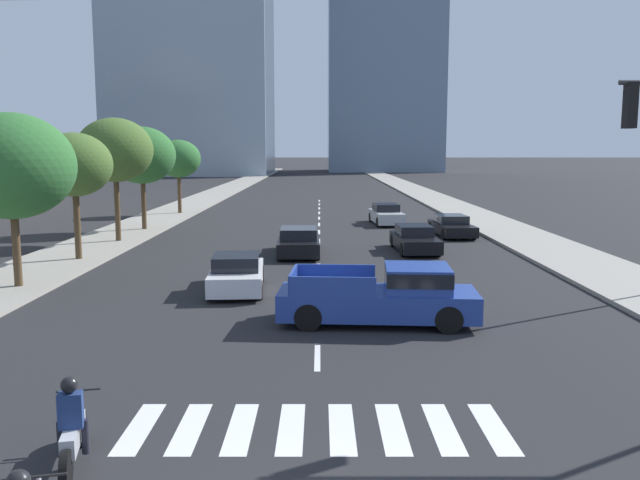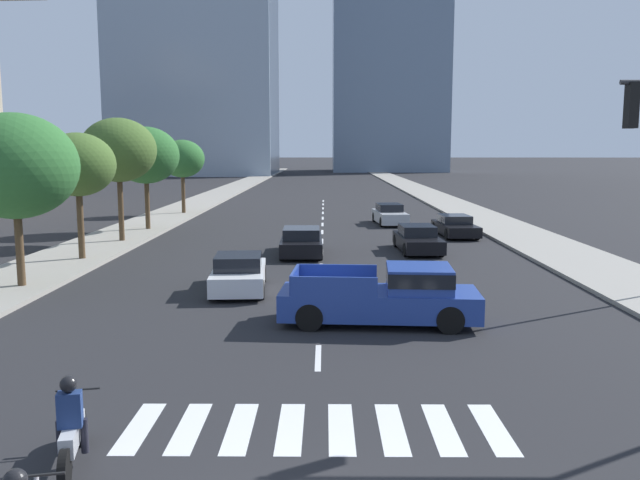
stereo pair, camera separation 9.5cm
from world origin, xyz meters
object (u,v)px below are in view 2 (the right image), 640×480
sedan_black_0 (455,226)px  street_tree_third (118,150)px  sedan_black_1 (302,242)px  street_tree_nearest (14,166)px  sedan_white_4 (239,274)px  street_tree_fifth (182,159)px  pickup_truck (389,296)px  motorcycle_lead (72,430)px  sedan_silver_2 (390,215)px  street_tree_second (78,165)px  street_tree_fourth (146,155)px  sedan_black_3 (418,239)px

sedan_black_0 → street_tree_third: bearing=-83.8°
street_tree_third → sedan_black_1: bearing=-21.4°
sedan_black_0 → street_tree_nearest: 23.61m
street_tree_nearest → sedan_white_4: bearing=-1.1°
sedan_white_4 → street_tree_fifth: size_ratio=0.79×
pickup_truck → street_tree_third: 20.82m
motorcycle_lead → sedan_silver_2: (8.23, 33.64, 0.04)m
sedan_white_4 → street_tree_second: bearing=48.2°
sedan_silver_2 → street_tree_second: street_tree_second is taller
sedan_white_4 → street_tree_third: size_ratio=0.68×
street_tree_third → street_tree_fifth: street_tree_third is taller
sedan_black_0 → street_tree_nearest: (-18.17, -14.60, 3.78)m
street_tree_third → street_tree_fourth: 5.17m
pickup_truck → street_tree_second: bearing=144.1°
sedan_black_0 → street_tree_fourth: size_ratio=0.76×
sedan_white_4 → street_tree_fourth: (-7.72, 16.91, 3.96)m
motorcycle_lead → street_tree_fourth: size_ratio=0.34×
sedan_black_3 → street_tree_second: street_tree_second is taller
street_tree_third → sedan_black_3: bearing=-10.2°
sedan_black_3 → sedan_white_4: (-7.51, -9.00, 0.02)m
street_tree_fifth → street_tree_second: bearing=-90.0°
sedan_white_4 → sedan_black_3: bearing=-43.9°
motorcycle_lead → sedan_white_4: bearing=-16.3°
sedan_black_3 → street_tree_nearest: size_ratio=0.77×
sedan_black_0 → street_tree_fifth: size_ratio=0.85×
sedan_black_1 → street_tree_third: 11.19m
sedan_black_3 → street_tree_third: (-15.22, 2.75, 4.28)m
sedan_black_1 → sedan_white_4: 8.20m
motorcycle_lead → sedan_black_0: 29.89m
pickup_truck → street_tree_fourth: size_ratio=0.93×
sedan_black_0 → sedan_silver_2: 6.78m
sedan_white_4 → street_tree_third: bearing=29.3°
sedan_black_0 → sedan_black_3: (-2.94, -5.75, 0.03)m
pickup_truck → motorcycle_lead: bearing=-120.3°
pickup_truck → sedan_silver_2: pickup_truck is taller
street_tree_second → motorcycle_lead: bearing=-70.2°
motorcycle_lead → sedan_white_4: size_ratio=0.49×
sedan_black_3 → street_tree_third: size_ratio=0.72×
motorcycle_lead → pickup_truck: pickup_truck is taller
motorcycle_lead → street_tree_second: 20.39m
motorcycle_lead → sedan_black_3: size_ratio=0.46×
sedan_black_0 → pickup_truck: bearing=-19.6°
sedan_black_1 → sedan_silver_2: sedan_silver_2 is taller
motorcycle_lead → sedan_black_1: (2.84, 20.86, 0.02)m
street_tree_fourth → motorcycle_lead: bearing=-77.2°
motorcycle_lead → pickup_truck: size_ratio=0.37×
pickup_truck → sedan_silver_2: 25.24m
sedan_black_0 → street_tree_nearest: bearing=-54.4°
sedan_black_0 → sedan_silver_2: size_ratio=1.00×
sedan_black_3 → street_tree_fourth: size_ratio=0.76×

